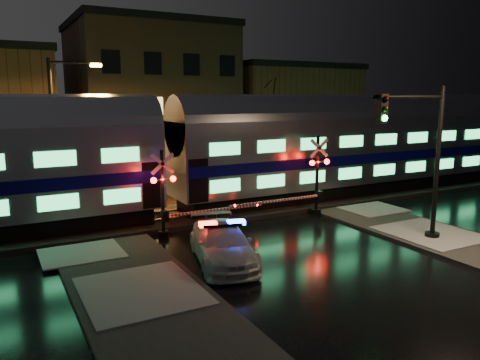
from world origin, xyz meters
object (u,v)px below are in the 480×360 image
at_px(crossing_signal_left, 172,202).
at_px(streetlight, 59,126).
at_px(police_car, 222,244).
at_px(traffic_light, 421,162).
at_px(crossing_signal_right, 312,184).

xyz_separation_m(crossing_signal_left, streetlight, (-3.54, 6.70, 3.00)).
height_order(police_car, streetlight, streetlight).
bearing_deg(crossing_signal_left, traffic_light, -33.58).
bearing_deg(police_car, streetlight, 125.37).
xyz_separation_m(crossing_signal_left, traffic_light, (8.63, -5.73, 1.87)).
relative_size(crossing_signal_right, traffic_light, 0.90).
distance_m(police_car, streetlight, 11.99).
bearing_deg(crossing_signal_left, police_car, -82.24).
height_order(crossing_signal_right, traffic_light, traffic_light).
xyz_separation_m(crossing_signal_right, crossing_signal_left, (-7.53, -0.01, -0.12)).
height_order(police_car, traffic_light, traffic_light).
height_order(police_car, crossing_signal_left, crossing_signal_left).
height_order(crossing_signal_left, traffic_light, traffic_light).
distance_m(police_car, traffic_light, 8.75).
height_order(traffic_light, streetlight, streetlight).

